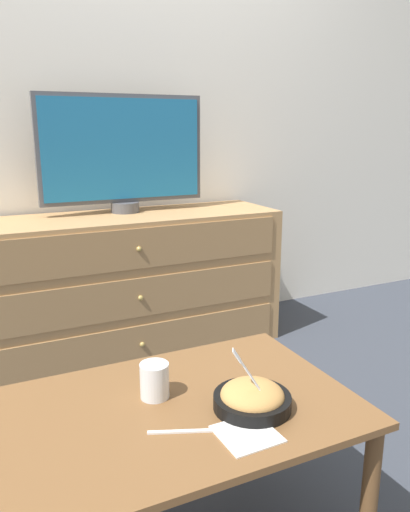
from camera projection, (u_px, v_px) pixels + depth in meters
The scene contains 9 objects.
ground_plane at pixel (131, 327), 2.87m from camera, with size 12.00×12.00×0.00m, color #383D47.
wall_back at pixel (120, 91), 2.57m from camera, with size 12.00×0.05×2.60m.
dresser at pixel (126, 284), 2.52m from camera, with size 1.56×0.48×0.70m.
tv at pixel (123, 152), 2.45m from camera, with size 0.83×0.14×0.57m.
coffee_table at pixel (178, 424), 1.30m from camera, with size 0.91×0.61×0.42m.
takeout_bowl at pixel (252, 398), 1.27m from camera, with size 0.20×0.20×0.17m.
drink_cup at pixel (155, 383), 1.32m from camera, with size 0.08×0.08×0.10m.
napkin at pixel (247, 434), 1.17m from camera, with size 0.14×0.14×0.00m.
knife at pixel (184, 431), 1.17m from camera, with size 0.16×0.07×0.01m.
Camera 1 is at (-0.77, -2.60, 1.11)m, focal length 35.00 mm.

